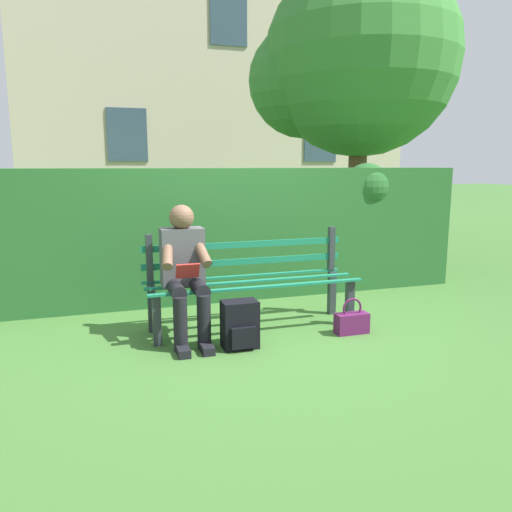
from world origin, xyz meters
The scene contains 8 objects.
ground centered at (0.00, 0.00, 0.00)m, with size 60.00×60.00×0.00m, color #3D6B2D.
park_bench centered at (0.00, -0.08, 0.45)m, with size 2.02×0.55×0.92m.
person_seated centered at (0.66, 0.10, 0.64)m, with size 0.44×0.73×1.20m.
hedge_backdrop centered at (-0.25, -1.27, 0.78)m, with size 5.49×0.70×1.57m.
tree centered at (-2.53, -2.93, 3.09)m, with size 3.14×2.99×4.65m.
building_facade centered at (-1.88, -9.39, 3.98)m, with size 9.77×3.20×7.96m.
backpack centered at (0.26, 0.47, 0.20)m, with size 0.30×0.27×0.41m.
handbag centered at (-0.83, 0.43, 0.11)m, with size 0.31×0.13×0.34m.
Camera 1 is at (1.40, 4.41, 1.54)m, focal length 35.22 mm.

